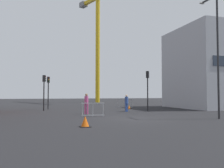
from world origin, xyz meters
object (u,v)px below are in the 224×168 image
at_px(pedestrian_walking, 86,102).
at_px(traffic_cone_by_barrier, 129,107).
at_px(traffic_light_far, 44,87).
at_px(traffic_light_near, 48,87).
at_px(pedestrian_waiting, 127,102).
at_px(traffic_cone_on_verge, 85,122).
at_px(construction_crane, 99,29).
at_px(streetlamp_tall, 216,47).
at_px(traffic_light_crosswalk, 148,84).

distance_m(pedestrian_walking, traffic_cone_by_barrier, 8.55).
bearing_deg(traffic_light_far, traffic_light_near, 78.38).
distance_m(pedestrian_waiting, traffic_cone_on_verge, 11.52).
bearing_deg(construction_crane, traffic_cone_by_barrier, -94.17).
height_order(traffic_light_far, traffic_cone_by_barrier, traffic_light_far).
xyz_separation_m(construction_crane, traffic_cone_on_verge, (-9.37, -36.09, -15.19)).
height_order(streetlamp_tall, traffic_light_near, streetlamp_tall).
distance_m(traffic_light_crosswalk, traffic_light_far, 10.92).
relative_size(traffic_light_near, pedestrian_waiting, 2.23).
bearing_deg(traffic_light_near, pedestrian_waiting, -40.89).
distance_m(streetlamp_tall, traffic_light_crosswalk, 8.69).
relative_size(construction_crane, traffic_cone_by_barrier, 48.36).
relative_size(pedestrian_walking, traffic_cone_by_barrier, 3.77).
bearing_deg(pedestrian_waiting, traffic_light_crosswalk, -1.94).
bearing_deg(traffic_cone_on_verge, traffic_light_near, 95.09).
bearing_deg(traffic_light_crosswalk, pedestrian_waiting, 178.06).
bearing_deg(construction_crane, streetlamp_tall, -89.34).
relative_size(streetlamp_tall, traffic_light_crosswalk, 2.18).
bearing_deg(pedestrian_walking, traffic_light_crosswalk, 13.77).
bearing_deg(traffic_cone_on_verge, traffic_light_far, 98.11).
bearing_deg(traffic_light_crosswalk, pedestrian_walking, -166.23).
xyz_separation_m(streetlamp_tall, traffic_cone_by_barrier, (-2.01, 12.41, -4.94)).
height_order(construction_crane, pedestrian_waiting, construction_crane).
distance_m(traffic_light_near, pedestrian_waiting, 9.89).
bearing_deg(pedestrian_waiting, pedestrian_walking, -158.66).
relative_size(streetlamp_tall, pedestrian_waiting, 5.28).
relative_size(pedestrian_waiting, traffic_cone_on_verge, 2.89).
distance_m(pedestrian_walking, traffic_cone_on_verge, 8.33).
distance_m(construction_crane, traffic_light_far, 28.19).
xyz_separation_m(traffic_light_far, traffic_cone_by_barrier, (9.72, 0.24, -2.33)).
bearing_deg(streetlamp_tall, traffic_light_far, 133.95).
bearing_deg(traffic_light_far, traffic_light_crosswalk, -21.34).
bearing_deg(traffic_light_near, construction_crane, 61.41).
distance_m(construction_crane, traffic_light_crosswalk, 29.25).
height_order(streetlamp_tall, traffic_light_far, streetlamp_tall).
height_order(construction_crane, traffic_light_far, construction_crane).
bearing_deg(traffic_cone_on_verge, traffic_cone_by_barrier, 60.96).
bearing_deg(construction_crane, traffic_cone_on_verge, -104.56).
xyz_separation_m(streetlamp_tall, pedestrian_waiting, (-3.84, 8.28, -4.17)).
xyz_separation_m(traffic_light_crosswalk, pedestrian_waiting, (-2.28, 0.08, -1.76)).
bearing_deg(traffic_light_crosswalk, traffic_light_near, 146.19).
bearing_deg(traffic_light_far, streetlamp_tall, -46.05).
xyz_separation_m(traffic_light_near, pedestrian_walking, (3.02, -8.10, -1.50)).
bearing_deg(pedestrian_waiting, traffic_cone_on_verge, -121.08).
bearing_deg(pedestrian_walking, traffic_light_far, 122.20).
xyz_separation_m(construction_crane, pedestrian_waiting, (-3.44, -26.24, -14.48)).
distance_m(construction_crane, traffic_cone_on_verge, 40.26).
distance_m(traffic_light_near, traffic_cone_on_verge, 16.46).
height_order(traffic_light_crosswalk, traffic_cone_by_barrier, traffic_light_crosswalk).
bearing_deg(construction_crane, traffic_light_crosswalk, -92.52).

